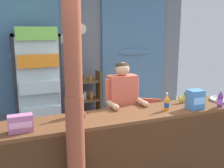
{
  "coord_description": "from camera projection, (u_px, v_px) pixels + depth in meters",
  "views": [
    {
      "loc": [
        -1.3,
        -2.19,
        1.96
      ],
      "look_at": [
        -0.05,
        0.86,
        1.28
      ],
      "focal_mm": 41.32,
      "sensor_mm": 36.0,
      "label": 1
    }
  ],
  "objects": [
    {
      "name": "banana_bunch",
      "position": [
        185.0,
        98.0,
        3.58
      ],
      "size": [
        0.27,
        0.06,
        0.16
      ],
      "color": "#DBCC42",
      "rests_on": "stall_counter"
    },
    {
      "name": "snack_box_biscuit",
      "position": [
        195.0,
        100.0,
        3.27
      ],
      "size": [
        0.19,
        0.16,
        0.25
      ],
      "color": "#3D75B7",
      "rests_on": "stall_counter"
    },
    {
      "name": "stall_counter",
      "position": [
        132.0,
        146.0,
        3.09
      ],
      "size": [
        3.15,
        0.57,
        0.98
      ],
      "color": "brown",
      "rests_on": "ground"
    },
    {
      "name": "drink_fridge",
      "position": [
        37.0,
        83.0,
        4.31
      ],
      "size": [
        0.74,
        0.72,
        2.02
      ],
      "color": "#232328",
      "rests_on": "ground"
    },
    {
      "name": "pastry_tray",
      "position": [
        224.0,
        99.0,
        3.67
      ],
      "size": [
        0.39,
        0.39,
        0.06
      ],
      "color": "#BCBCC1",
      "rests_on": "stall_counter"
    },
    {
      "name": "timber_post",
      "position": [
        74.0,
        102.0,
        2.36
      ],
      "size": [
        0.2,
        0.17,
        2.76
      ],
      "color": "brown",
      "rests_on": "ground"
    },
    {
      "name": "soda_bottle_lime_soda",
      "position": [
        75.0,
        105.0,
        2.97
      ],
      "size": [
        0.1,
        0.1,
        0.31
      ],
      "color": "#75C64C",
      "rests_on": "stall_counter"
    },
    {
      "name": "back_wall_curtained",
      "position": [
        80.0,
        58.0,
        5.03
      ],
      "size": [
        4.64,
        0.22,
        2.79
      ],
      "color": "slate",
      "rests_on": "ground"
    },
    {
      "name": "soda_bottle_orange_soda",
      "position": [
        167.0,
        103.0,
        3.21
      ],
      "size": [
        0.06,
        0.06,
        0.23
      ],
      "color": "orange",
      "rests_on": "stall_counter"
    },
    {
      "name": "shopkeeper",
      "position": [
        122.0,
        104.0,
        3.54
      ],
      "size": [
        0.5,
        0.42,
        1.55
      ],
      "color": "#28282D",
      "rests_on": "ground"
    },
    {
      "name": "snack_box_wafer",
      "position": [
        20.0,
        123.0,
        2.53
      ],
      "size": [
        0.24,
        0.11,
        0.17
      ],
      "color": "#B76699",
      "rests_on": "stall_counter"
    },
    {
      "name": "bottle_shelf_rack",
      "position": [
        88.0,
        102.0,
        4.94
      ],
      "size": [
        0.48,
        0.28,
        1.2
      ],
      "color": "brown",
      "rests_on": "ground"
    },
    {
      "name": "soda_bottle_grape_soda",
      "position": [
        220.0,
        99.0,
        3.35
      ],
      "size": [
        0.07,
        0.07,
        0.24
      ],
      "color": "#56286B",
      "rests_on": "stall_counter"
    },
    {
      "name": "plastic_lawn_chair",
      "position": [
        148.0,
        117.0,
        4.45
      ],
      "size": [
        0.61,
        0.61,
        0.86
      ],
      "color": "#E5563D",
      "rests_on": "ground"
    },
    {
      "name": "ground_plane",
      "position": [
        110.0,
        165.0,
        3.83
      ],
      "size": [
        6.9,
        6.9,
        0.0
      ],
      "primitive_type": "plane",
      "color": "gray"
    }
  ]
}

